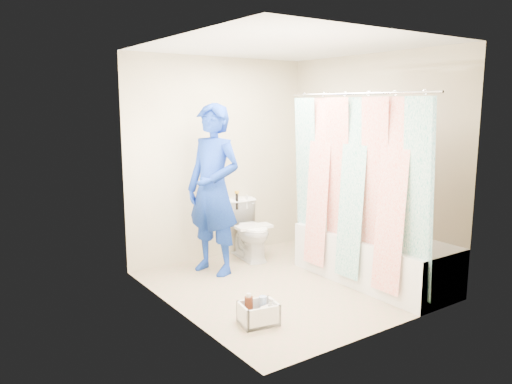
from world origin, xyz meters
TOP-DOWN VIEW (x-y plane):
  - floor at (0.00, 0.00)m, footprint 2.60×2.60m
  - ceiling at (0.00, 0.00)m, footprint 2.40×2.60m
  - wall_back at (0.00, 1.30)m, footprint 2.40×0.02m
  - wall_front at (0.00, -1.30)m, footprint 2.40×0.02m
  - wall_left at (-1.20, 0.00)m, footprint 0.02×2.60m
  - wall_right at (1.20, 0.00)m, footprint 0.02×2.60m
  - bathtub at (0.85, -0.43)m, footprint 0.70×1.75m
  - curtain_rod at (0.52, -0.43)m, footprint 0.02×1.90m
  - shower_curtain at (0.52, -0.43)m, footprint 0.06×1.75m
  - toilet at (0.23, 0.99)m, footprint 0.48×0.74m
  - tank_lid at (0.21, 0.87)m, footprint 0.45×0.24m
  - tank_internals at (0.21, 1.18)m, footprint 0.17×0.06m
  - plumber at (-0.38, 0.79)m, footprint 0.65×0.79m
  - cleaning_caddy at (-0.74, -0.61)m, footprint 0.35×0.30m

SIDE VIEW (x-z plane):
  - floor at x=0.00m, z-range 0.00..0.00m
  - cleaning_caddy at x=-0.74m, z-range -0.03..0.21m
  - bathtub at x=0.85m, z-range 0.02..0.52m
  - toilet at x=0.23m, z-range 0.00..0.71m
  - tank_lid at x=0.21m, z-range 0.40..0.43m
  - tank_internals at x=0.21m, z-range 0.58..0.81m
  - plumber at x=-0.38m, z-range 0.00..1.86m
  - shower_curtain at x=0.52m, z-range 0.12..1.92m
  - wall_back at x=0.00m, z-range 0.00..2.40m
  - wall_front at x=0.00m, z-range 0.00..2.40m
  - wall_left at x=-1.20m, z-range 0.00..2.40m
  - wall_right at x=1.20m, z-range 0.00..2.40m
  - curtain_rod at x=0.52m, z-range 1.94..1.96m
  - ceiling at x=0.00m, z-range 2.39..2.41m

